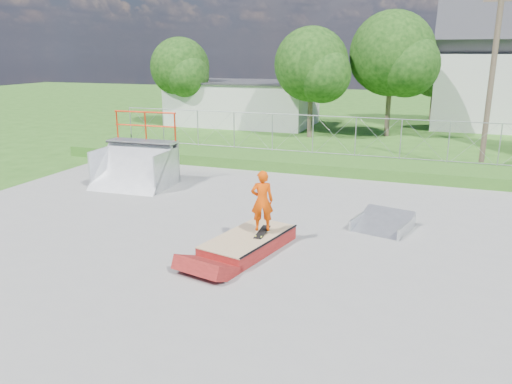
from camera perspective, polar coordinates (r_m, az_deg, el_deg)
ground at (r=14.40m, az=-3.61°, el=-5.20°), size 120.00×120.00×0.00m
concrete_pad at (r=14.39m, az=-3.61°, el=-5.13°), size 20.00×16.00×0.04m
grass_berm at (r=23.00m, az=5.83°, el=3.37°), size 24.00×3.00×0.50m
grind_box at (r=13.39m, az=-0.85°, el=-5.86°), size 1.96×3.06×0.42m
quarter_pipe at (r=19.92m, az=-13.99°, el=4.50°), size 2.94×2.52×2.84m
flat_bank_ramp at (r=15.35m, az=14.26°, el=-3.41°), size 1.84×1.91×0.46m
skateboard at (r=13.42m, az=0.69°, el=-4.65°), size 0.23×0.80×0.13m
skater at (r=13.15m, az=0.70°, el=-1.31°), size 0.70×0.59×1.63m
concrete_stairs at (r=25.64m, az=-13.42°, el=4.65°), size 1.50×1.60×0.80m
chain_link_fence at (r=23.74m, az=6.51°, el=6.57°), size 20.00×0.06×1.80m
utility_building_flat at (r=37.02m, az=-1.47°, el=10.08°), size 10.00×6.00×3.00m
gable_house at (r=38.50m, az=25.86°, el=12.26°), size 8.40×6.08×8.94m
utility_pole at (r=24.43m, az=25.32°, el=11.59°), size 0.24×0.24×8.00m
tree_left_near at (r=31.00m, az=6.72°, el=13.96°), size 4.76×4.48×6.65m
tree_center at (r=32.23m, az=15.74°, el=14.64°), size 5.44×5.12×7.60m
tree_left_far at (r=36.48m, az=-8.46°, el=13.67°), size 4.42×4.16×6.18m
tree_back_mid at (r=40.20m, az=20.11°, el=12.65°), size 4.08×3.84×5.70m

